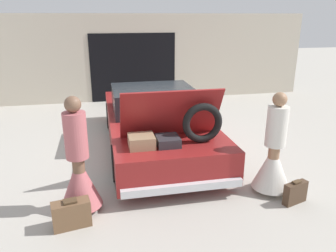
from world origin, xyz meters
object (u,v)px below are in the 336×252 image
at_px(person_right, 273,158).
at_px(suitcase_beside_left_person, 71,214).
at_px(car, 156,121).
at_px(person_left, 79,172).
at_px(suitcase_beside_right_person, 295,193).

bearing_deg(person_right, suitcase_beside_left_person, 89.55).
bearing_deg(car, person_left, -123.82).
xyz_separation_m(car, person_right, (1.49, -2.32, 0.02)).
bearing_deg(car, suitcase_beside_left_person, -121.52).
distance_m(person_right, suitcase_beside_right_person, 0.61).
xyz_separation_m(person_right, suitcase_beside_left_person, (-3.11, -0.32, -0.40)).
distance_m(car, person_left, 2.69).
height_order(person_left, person_right, person_left).
bearing_deg(car, suitcase_beside_right_person, -58.27).
relative_size(person_left, person_right, 1.04).
bearing_deg(suitcase_beside_right_person, suitcase_beside_left_person, 178.42).
distance_m(person_left, suitcase_beside_right_person, 3.25).
xyz_separation_m(person_left, person_right, (2.99, -0.08, -0.03)).
height_order(person_right, suitcase_beside_right_person, person_right).
distance_m(car, suitcase_beside_left_person, 3.11).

